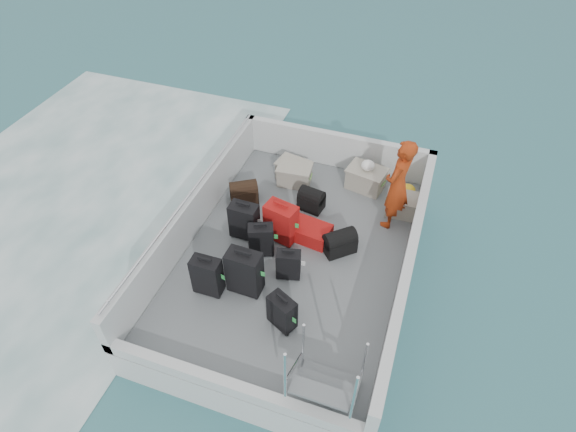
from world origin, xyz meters
name	(u,v)px	position (x,y,z in m)	size (l,w,h in m)	color
ground	(294,278)	(0.00, 0.00, 0.00)	(160.00, 160.00, 0.00)	#184955
wake_foam	(57,212)	(-4.80, 0.00, 0.00)	(10.00, 10.00, 0.00)	white
ferry_hull	(294,266)	(0.00, 0.00, 0.30)	(3.60, 5.00, 0.60)	silver
deck	(294,253)	(0.00, 0.00, 0.61)	(3.30, 4.70, 0.02)	slate
deck_fittings	(310,257)	(0.35, -0.32, 0.99)	(3.60, 5.00, 0.90)	#B9BEBD
suitcase_0	(207,276)	(-0.94, -1.12, 0.95)	(0.42, 0.24, 0.65)	black
suitcase_2	(244,221)	(-0.89, 0.10, 0.94)	(0.45, 0.27, 0.64)	black
suitcase_3	(245,273)	(-0.44, -0.91, 0.99)	(0.49, 0.29, 0.75)	black
suitcase_4	(261,240)	(-0.49, -0.17, 0.91)	(0.38, 0.23, 0.57)	black
suitcase_5	(281,223)	(-0.31, 0.24, 0.96)	(0.50, 0.30, 0.69)	#B8180E
suitcase_6	(282,312)	(0.27, -1.31, 0.89)	(0.39, 0.23, 0.54)	black
suitcase_7	(288,265)	(0.06, -0.47, 0.87)	(0.36, 0.20, 0.51)	black
suitcase_8	(310,232)	(0.12, 0.40, 0.75)	(0.43, 0.66, 0.26)	#B8180E
duffel_0	(244,194)	(-1.24, 0.89, 0.78)	(0.47, 0.30, 0.32)	black
duffel_1	(311,201)	(-0.07, 1.09, 0.78)	(0.42, 0.30, 0.32)	black
duffel_2	(340,244)	(0.65, 0.28, 0.78)	(0.49, 0.30, 0.32)	black
crate_0	(293,171)	(-0.63, 1.77, 0.79)	(0.55, 0.38, 0.33)	#A39D8E
crate_1	(294,175)	(-0.56, 1.64, 0.79)	(0.57, 0.40, 0.35)	#A39D8E
crate_2	(366,179)	(0.70, 1.95, 0.81)	(0.63, 0.44, 0.38)	#A39D8E
crate_3	(403,206)	(1.45, 1.48, 0.79)	(0.56, 0.38, 0.34)	#A39D8E
yellow_bag	(407,190)	(1.45, 1.99, 0.73)	(0.28, 0.26, 0.22)	yellow
white_bag	(368,167)	(0.70, 1.95, 1.09)	(0.24, 0.24, 0.18)	white
passenger	(398,185)	(1.30, 1.20, 1.44)	(0.60, 0.39, 1.63)	#DB4214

